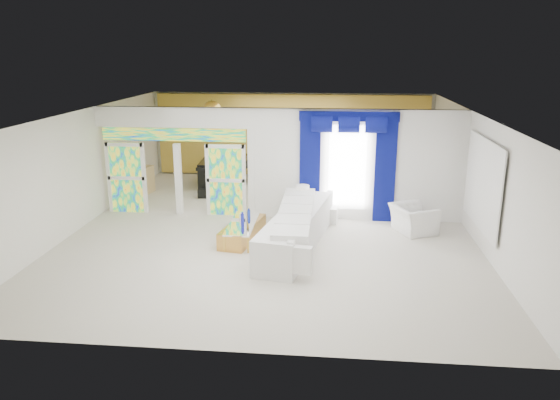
# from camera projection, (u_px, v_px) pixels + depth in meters

# --- Properties ---
(floor) EXTENTS (12.00, 12.00, 0.00)m
(floor) POSITION_uv_depth(u_px,v_px,m) (273.00, 228.00, 14.06)
(floor) COLOR #B7AF9E
(floor) RESTS_ON ground
(dividing_wall) EXTENTS (5.70, 0.18, 3.00)m
(dividing_wall) POSITION_uv_depth(u_px,v_px,m) (357.00, 165.00, 14.41)
(dividing_wall) COLOR white
(dividing_wall) RESTS_ON ground
(dividing_header) EXTENTS (4.30, 0.18, 0.55)m
(dividing_header) POSITION_uv_depth(u_px,v_px,m) (172.00, 117.00, 14.55)
(dividing_header) COLOR white
(dividing_header) RESTS_ON dividing_wall
(stained_panel_left) EXTENTS (0.95, 0.04, 2.00)m
(stained_panel_left) POSITION_uv_depth(u_px,v_px,m) (127.00, 178.00, 15.15)
(stained_panel_left) COLOR #994C3F
(stained_panel_left) RESTS_ON ground
(stained_panel_right) EXTENTS (0.95, 0.04, 2.00)m
(stained_panel_right) POSITION_uv_depth(u_px,v_px,m) (226.00, 180.00, 14.88)
(stained_panel_right) COLOR #994C3F
(stained_panel_right) RESTS_ON ground
(stained_transom) EXTENTS (4.00, 0.05, 0.35)m
(stained_transom) POSITION_uv_depth(u_px,v_px,m) (173.00, 135.00, 14.68)
(stained_transom) COLOR #994C3F
(stained_transom) RESTS_ON dividing_header
(window_pane) EXTENTS (1.00, 0.02, 2.30)m
(window_pane) POSITION_uv_depth(u_px,v_px,m) (347.00, 168.00, 14.35)
(window_pane) COLOR white
(window_pane) RESTS_ON dividing_wall
(blue_drape_left) EXTENTS (0.55, 0.10, 2.80)m
(blue_drape_left) POSITION_uv_depth(u_px,v_px,m) (310.00, 169.00, 14.43)
(blue_drape_left) COLOR #060346
(blue_drape_left) RESTS_ON ground
(blue_drape_right) EXTENTS (0.55, 0.10, 2.80)m
(blue_drape_right) POSITION_uv_depth(u_px,v_px,m) (385.00, 171.00, 14.24)
(blue_drape_right) COLOR #060346
(blue_drape_right) RESTS_ON ground
(blue_pelmet) EXTENTS (2.60, 0.12, 0.25)m
(blue_pelmet) POSITION_uv_depth(u_px,v_px,m) (349.00, 116.00, 13.95)
(blue_pelmet) COLOR #060346
(blue_pelmet) RESTS_ON dividing_wall
(wall_mirror) EXTENTS (0.04, 2.70, 1.90)m
(wall_mirror) POSITION_uv_depth(u_px,v_px,m) (484.00, 184.00, 12.21)
(wall_mirror) COLOR white
(wall_mirror) RESTS_ON ground
(gold_curtains) EXTENTS (9.70, 0.12, 2.90)m
(gold_curtains) POSITION_uv_depth(u_px,v_px,m) (291.00, 135.00, 19.30)
(gold_curtains) COLOR gold
(gold_curtains) RESTS_ON ground
(white_sofa) EXTENTS (1.65, 4.30, 0.80)m
(white_sofa) POSITION_uv_depth(u_px,v_px,m) (297.00, 230.00, 12.67)
(white_sofa) COLOR silver
(white_sofa) RESTS_ON ground
(coffee_table) EXTENTS (0.94, 1.93, 0.41)m
(coffee_table) POSITION_uv_depth(u_px,v_px,m) (243.00, 232.00, 13.14)
(coffee_table) COLOR gold
(coffee_table) RESTS_ON ground
(console_table) EXTENTS (1.31, 0.52, 0.43)m
(console_table) POSITION_uv_depth(u_px,v_px,m) (313.00, 214.00, 14.49)
(console_table) COLOR white
(console_table) RESTS_ON ground
(table_lamp) EXTENTS (0.36, 0.36, 0.58)m
(table_lamp) POSITION_uv_depth(u_px,v_px,m) (303.00, 196.00, 14.38)
(table_lamp) COLOR white
(table_lamp) RESTS_ON console_table
(armchair) EXTENTS (1.28, 1.34, 0.69)m
(armchair) POSITION_uv_depth(u_px,v_px,m) (413.00, 219.00, 13.64)
(armchair) COLOR silver
(armchair) RESTS_ON ground
(grand_piano) EXTENTS (1.43, 1.81, 0.87)m
(grand_piano) POSITION_uv_depth(u_px,v_px,m) (221.00, 173.00, 18.32)
(grand_piano) COLOR black
(grand_piano) RESTS_ON ground
(piano_bench) EXTENTS (0.83, 0.37, 0.27)m
(piano_bench) POSITION_uv_depth(u_px,v_px,m) (211.00, 193.00, 16.87)
(piano_bench) COLOR black
(piano_bench) RESTS_ON ground
(tv_console) EXTENTS (0.67, 0.62, 0.86)m
(tv_console) POSITION_uv_depth(u_px,v_px,m) (143.00, 179.00, 17.40)
(tv_console) COLOR #A28251
(tv_console) RESTS_ON ground
(chandelier) EXTENTS (0.60, 0.60, 0.60)m
(chandelier) POSITION_uv_depth(u_px,v_px,m) (212.00, 110.00, 16.81)
(chandelier) COLOR gold
(chandelier) RESTS_ON ceiling
(decanters) EXTENTS (0.24, 0.66, 0.25)m
(decanters) POSITION_uv_depth(u_px,v_px,m) (244.00, 217.00, 13.28)
(decanters) COLOR #151B94
(decanters) RESTS_ON coffee_table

